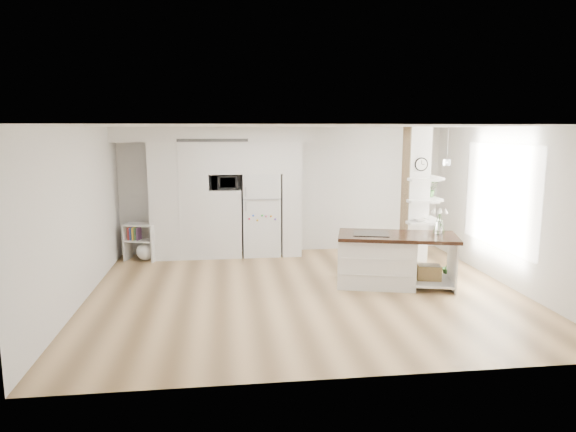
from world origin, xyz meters
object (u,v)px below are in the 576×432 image
at_px(kitchen_island, 383,258).
at_px(bookshelf, 143,244).
at_px(floor_plant_a, 450,266).
at_px(refrigerator, 261,214).

height_order(kitchen_island, bookshelf, kitchen_island).
bearing_deg(kitchen_island, floor_plant_a, 19.76).
distance_m(refrigerator, bookshelf, 2.51).
relative_size(refrigerator, floor_plant_a, 3.50).
height_order(refrigerator, bookshelf, refrigerator).
height_order(kitchen_island, floor_plant_a, kitchen_island).
xyz_separation_m(refrigerator, floor_plant_a, (3.18, -2.33, -0.62)).
distance_m(refrigerator, floor_plant_a, 4.00).
height_order(bookshelf, floor_plant_a, bookshelf).
distance_m(bookshelf, floor_plant_a, 6.02).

